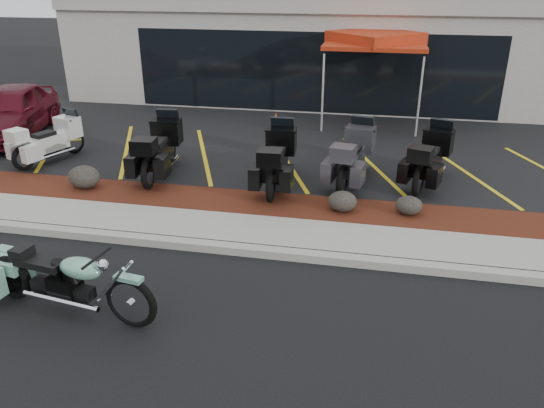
% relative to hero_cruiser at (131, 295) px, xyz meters
% --- Properties ---
extents(ground, '(90.00, 90.00, 0.00)m').
position_rel_hero_cruiser_xyz_m(ground, '(0.93, 1.46, -0.53)').
color(ground, black).
rests_on(ground, ground).
extents(curb, '(24.00, 0.25, 0.15)m').
position_rel_hero_cruiser_xyz_m(curb, '(0.93, 2.36, -0.46)').
color(curb, gray).
rests_on(curb, ground).
extents(sidewalk, '(24.00, 1.20, 0.15)m').
position_rel_hero_cruiser_xyz_m(sidewalk, '(0.93, 3.06, -0.46)').
color(sidewalk, gray).
rests_on(sidewalk, ground).
extents(mulch_bed, '(24.00, 1.20, 0.16)m').
position_rel_hero_cruiser_xyz_m(mulch_bed, '(0.93, 4.26, -0.45)').
color(mulch_bed, '#3D0F0E').
rests_on(mulch_bed, ground).
extents(upper_lot, '(26.00, 9.60, 0.15)m').
position_rel_hero_cruiser_xyz_m(upper_lot, '(0.93, 9.66, -0.46)').
color(upper_lot, black).
rests_on(upper_lot, ground).
extents(dealership_building, '(18.00, 8.16, 4.00)m').
position_rel_hero_cruiser_xyz_m(dealership_building, '(0.93, 15.93, 1.47)').
color(dealership_building, gray).
rests_on(dealership_building, ground).
extents(boulder_left, '(0.71, 0.60, 0.51)m').
position_rel_hero_cruiser_xyz_m(boulder_left, '(-3.14, 4.30, -0.12)').
color(boulder_left, black).
rests_on(boulder_left, mulch_bed).
extents(boulder_mid, '(0.58, 0.49, 0.41)m').
position_rel_hero_cruiser_xyz_m(boulder_mid, '(2.59, 4.18, -0.17)').
color(boulder_mid, black).
rests_on(boulder_mid, mulch_bed).
extents(boulder_right, '(0.53, 0.44, 0.38)m').
position_rel_hero_cruiser_xyz_m(boulder_right, '(3.90, 4.28, -0.18)').
color(boulder_right, black).
rests_on(boulder_right, mulch_bed).
extents(hero_cruiser, '(3.11, 1.21, 1.07)m').
position_rel_hero_cruiser_xyz_m(hero_cruiser, '(0.00, 0.00, 0.00)').
color(hero_cruiser, '#6CA88E').
rests_on(hero_cruiser, ground).
extents(touring_white, '(1.46, 2.24, 1.22)m').
position_rel_hero_cruiser_xyz_m(touring_white, '(-4.64, 6.50, 0.22)').
color(touring_white, silver).
rests_on(touring_white, upper_lot).
extents(touring_black_front, '(1.13, 2.47, 1.39)m').
position_rel_hero_cruiser_xyz_m(touring_black_front, '(-1.88, 6.27, 0.31)').
color(touring_black_front, black).
rests_on(touring_black_front, upper_lot).
extents(touring_black_mid, '(1.01, 2.41, 1.38)m').
position_rel_hero_cruiser_xyz_m(touring_black_mid, '(1.01, 6.10, 0.31)').
color(touring_black_mid, black).
rests_on(touring_black_mid, upper_lot).
extents(touring_grey, '(1.29, 2.45, 1.36)m').
position_rel_hero_cruiser_xyz_m(touring_grey, '(2.82, 6.65, 0.30)').
color(touring_grey, '#333238').
rests_on(touring_grey, upper_lot).
extents(touring_black_rear, '(1.53, 2.43, 1.32)m').
position_rel_hero_cruiser_xyz_m(touring_black_rear, '(4.63, 6.87, 0.28)').
color(touring_black_rear, black).
rests_on(touring_black_rear, upper_lot).
extents(parked_car, '(2.73, 4.61, 1.47)m').
position_rel_hero_cruiser_xyz_m(parked_car, '(-7.24, 7.59, 0.35)').
color(parked_car, '#4C0A16').
rests_on(parked_car, upper_lot).
extents(traffic_cone, '(0.30, 0.30, 0.47)m').
position_rel_hero_cruiser_xyz_m(traffic_cone, '(0.11, 9.95, -0.15)').
color(traffic_cone, '#E04907').
rests_on(traffic_cone, upper_lot).
extents(popup_canopy, '(3.87, 3.87, 2.76)m').
position_rel_hero_cruiser_xyz_m(popup_canopy, '(2.91, 11.26, 2.13)').
color(popup_canopy, silver).
rests_on(popup_canopy, upper_lot).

